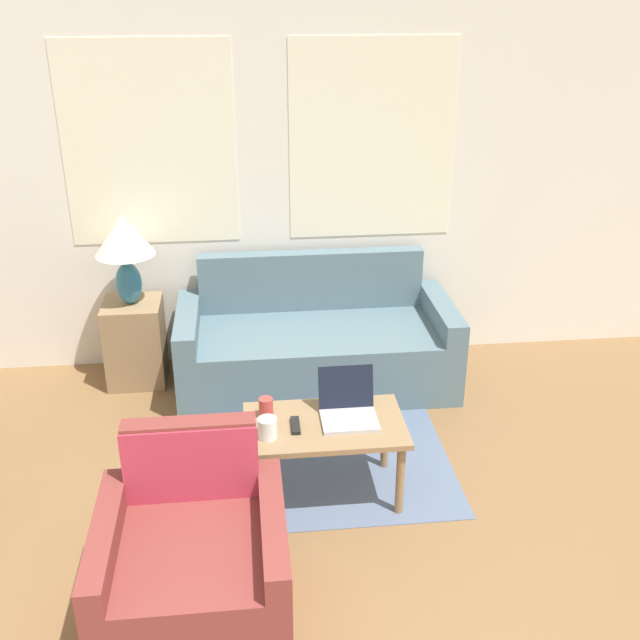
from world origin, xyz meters
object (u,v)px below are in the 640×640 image
Objects in this scene: couch at (315,345)px; cup_yellow at (268,428)px; armchair at (194,569)px; cup_navy at (266,408)px; table_lamp at (124,243)px; tv_remote at (295,425)px; coffee_table at (325,433)px; laptop at (348,408)px.

cup_yellow is at bearing -105.70° from couch.
armchair reaches higher than cup_navy.
couch reaches higher than armchair.
cup_navy is at bearing -108.09° from couch.
cup_yellow is (0.34, 0.70, 0.22)m from armchair.
couch is 16.99× the size of cup_yellow.
table_lamp is 3.97× the size of tv_remote.
coffee_table is 2.85× the size of laptop.
armchair is 7.69× the size of cup_yellow.
table_lamp is 5.46× the size of cup_navy.
cup_navy is (-0.30, 0.09, 0.11)m from coffee_table.
coffee_table is 0.33m from cup_navy.
cup_navy is (-0.38, -1.16, 0.23)m from couch.
armchair is 2.83× the size of laptop.
coffee_table is 0.17m from tv_remote.
table_lamp reaches higher than cup_yellow.
laptop is at bearing -6.05° from cup_navy.
cup_yellow is (-0.30, -0.10, 0.11)m from coffee_table.
couch is 1.31m from tv_remote.
cup_navy is (-0.42, 0.04, -0.00)m from laptop.
tv_remote is at bearing 57.91° from armchair.
coffee_table is at bearing 8.43° from tv_remote.
couch is 2.20× the size of coffee_table.
tv_remote is at bearing -55.34° from table_lamp.
armchair is at bearing -111.10° from cup_navy.
couch is at bearing 70.59° from armchair.
table_lamp is 1.77m from cup_yellow.
tv_remote is (0.49, 0.78, 0.18)m from armchair.
cup_yellow is at bearing -90.21° from cup_navy.
laptop reaches higher than cup_yellow.
coffee_table is 0.33m from cup_yellow.
armchair is at bearing -128.61° from coffee_table.
armchair is 1.38× the size of table_lamp.
cup_navy is (0.34, 0.89, 0.22)m from armchair.
cup_navy is at bearing 173.95° from laptop.
tv_remote is at bearing 27.90° from cup_yellow.
laptop is (0.04, -1.20, 0.23)m from couch.
cup_yellow reaches higher than tv_remote.
table_lamp is 1.90m from laptop.
cup_navy is 0.19m from tv_remote.
armchair reaches higher than cup_yellow.
cup_yellow is (0.83, -1.48, -0.49)m from table_lamp.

